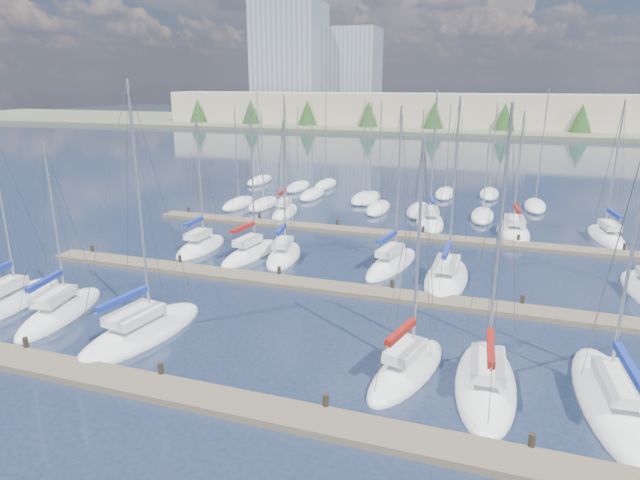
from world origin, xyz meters
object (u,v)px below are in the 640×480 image
(sailboat_b, at_px, (61,312))
(sailboat_i, at_px, (251,253))
(sailboat_l, at_px, (446,278))
(sailboat_r, at_px, (606,237))
(sailboat_p, at_px, (430,221))
(sailboat_c, at_px, (142,332))
(sailboat_f, at_px, (612,401))
(sailboat_d, at_px, (407,370))
(sailboat_k, at_px, (392,264))
(sailboat_q, at_px, (513,231))
(sailboat_a, at_px, (9,303))
(sailboat_e, at_px, (486,383))
(sailboat_j, at_px, (284,256))
(sailboat_h, at_px, (201,247))
(sailboat_n, at_px, (285,212))

(sailboat_b, bearing_deg, sailboat_i, 57.05)
(sailboat_l, distance_m, sailboat_r, 19.15)
(sailboat_b, bearing_deg, sailboat_p, 47.56)
(sailboat_c, bearing_deg, sailboat_f, 10.72)
(sailboat_c, height_order, sailboat_b, sailboat_c)
(sailboat_d, bearing_deg, sailboat_l, 102.61)
(sailboat_f, relative_size, sailboat_b, 1.27)
(sailboat_r, relative_size, sailboat_k, 1.01)
(sailboat_l, xyz_separation_m, sailboat_i, (-15.25, 0.57, 0.02))
(sailboat_q, distance_m, sailboat_i, 23.92)
(sailboat_b, xyz_separation_m, sailboat_i, (5.72, 13.78, 0.02))
(sailboat_d, bearing_deg, sailboat_p, 110.03)
(sailboat_q, xyz_separation_m, sailboat_i, (-19.74, -13.50, 0.02))
(sailboat_f, xyz_separation_m, sailboat_i, (-23.52, 13.49, 0.02))
(sailboat_a, bearing_deg, sailboat_e, -7.60)
(sailboat_i, height_order, sailboat_p, sailboat_p)
(sailboat_q, distance_m, sailboat_b, 37.31)
(sailboat_e, bearing_deg, sailboat_f, 0.75)
(sailboat_l, height_order, sailboat_j, sailboat_l)
(sailboat_c, distance_m, sailboat_h, 15.53)
(sailboat_d, relative_size, sailboat_k, 0.95)
(sailboat_r, distance_m, sailboat_c, 39.34)
(sailboat_f, height_order, sailboat_k, sailboat_f)
(sailboat_f, distance_m, sailboat_h, 31.38)
(sailboat_f, height_order, sailboat_h, sailboat_f)
(sailboat_r, relative_size, sailboat_n, 0.99)
(sailboat_q, distance_m, sailboat_c, 33.93)
(sailboat_e, bearing_deg, sailboat_b, 177.39)
(sailboat_l, height_order, sailboat_i, sailboat_l)
(sailboat_d, relative_size, sailboat_p, 0.89)
(sailboat_f, bearing_deg, sailboat_l, 118.31)
(sailboat_p, bearing_deg, sailboat_k, -105.78)
(sailboat_e, relative_size, sailboat_h, 1.16)
(sailboat_r, height_order, sailboat_i, sailboat_r)
(sailboat_r, height_order, sailboat_n, sailboat_n)
(sailboat_f, distance_m, sailboat_q, 27.25)
(sailboat_l, bearing_deg, sailboat_a, -151.80)
(sailboat_e, height_order, sailboat_i, sailboat_e)
(sailboat_a, distance_m, sailboat_p, 35.83)
(sailboat_l, bearing_deg, sailboat_r, 51.08)
(sailboat_a, height_order, sailboat_c, sailboat_c)
(sailboat_q, relative_size, sailboat_j, 1.02)
(sailboat_k, xyz_separation_m, sailboat_p, (1.04, 13.63, -0.01))
(sailboat_b, bearing_deg, sailboat_l, 21.80)
(sailboat_k, bearing_deg, sailboat_h, -165.72)
(sailboat_f, bearing_deg, sailboat_h, 149.63)
(sailboat_a, bearing_deg, sailboat_p, 44.98)
(sailboat_l, bearing_deg, sailboat_b, -147.07)
(sailboat_f, distance_m, sailboat_k, 19.16)
(sailboat_r, distance_m, sailboat_k, 20.99)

